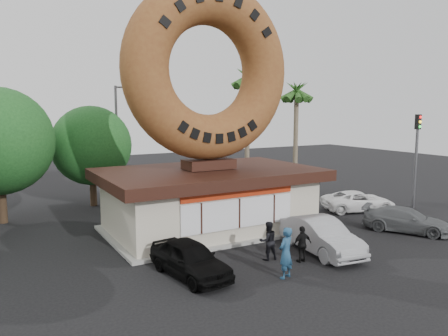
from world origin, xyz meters
TOP-DOWN VIEW (x-y plane):
  - ground at (0.00, 0.00)m, footprint 90.00×90.00m
  - donut_shop at (0.00, 5.98)m, footprint 11.20×7.20m
  - giant_donut at (0.00, 6.00)m, footprint 9.13×2.33m
  - tree_mid at (-4.00, 15.00)m, footprint 5.20×5.20m
  - palm_near at (7.50, 14.00)m, footprint 2.60×2.60m
  - palm_far at (11.00, 12.50)m, footprint 2.60×2.60m
  - street_lamp at (-1.86, 16.00)m, footprint 2.11×0.20m
  - traffic_signal at (14.00, 3.99)m, footprint 0.30×0.38m
  - person_left at (-0.56, -1.39)m, footprint 0.85×0.70m
  - person_center at (0.04, 0.62)m, footprint 0.90×0.74m
  - person_right at (1.12, -0.34)m, footprint 0.93×0.42m
  - car_black at (-3.66, 0.58)m, footprint 2.19×4.30m
  - car_silver at (2.67, 0.22)m, footprint 2.18×4.85m
  - car_grey at (8.86, 0.55)m, footprint 3.74×4.66m
  - car_white at (10.22, 5.18)m, footprint 4.98×3.52m

SIDE VIEW (x-z plane):
  - ground at x=0.00m, z-range 0.00..0.00m
  - car_white at x=10.22m, z-range 0.00..1.26m
  - car_grey at x=8.86m, z-range 0.00..1.27m
  - car_black at x=-3.66m, z-range 0.00..1.40m
  - car_silver at x=2.67m, z-range 0.00..1.55m
  - person_right at x=1.12m, z-range 0.00..1.56m
  - person_center at x=0.04m, z-range 0.00..1.68m
  - person_left at x=-0.56m, z-range 0.00..1.99m
  - donut_shop at x=0.00m, z-range -0.13..3.67m
  - traffic_signal at x=14.00m, z-range 0.83..6.90m
  - tree_mid at x=-4.00m, z-range 0.70..7.33m
  - street_lamp at x=-1.86m, z-range 0.48..8.48m
  - palm_far at x=11.00m, z-range 3.11..11.86m
  - giant_donut at x=0.00m, z-range 3.80..12.93m
  - palm_near at x=7.50m, z-range 3.54..13.29m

